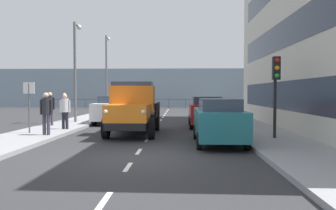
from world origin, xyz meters
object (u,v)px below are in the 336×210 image
Objects in this scene: pedestrian_strolling at (65,108)px; traffic_light_near at (276,79)px; lamp_post_promenade at (76,62)px; truck_vintage_orange at (133,109)px; car_teal_kerbside_near at (219,120)px; street_sign at (29,98)px; car_red_kerbside_1 at (206,111)px; car_white_oppositeside_0 at (114,109)px; lamp_post_far at (107,67)px; pedestrian_with_bag at (50,106)px; pedestrian_couple_b at (46,110)px; pedestrian_in_dark_coat at (65,104)px.

traffic_light_near is at bearing 161.98° from pedestrian_strolling.
truck_vintage_orange is at bearing 128.22° from lamp_post_promenade.
car_teal_kerbside_near is 1.37× the size of traffic_light_near.
truck_vintage_orange is 4.61m from street_sign.
street_sign is (8.16, 4.26, 0.79)m from car_red_kerbside_1.
truck_vintage_orange is at bearing 108.87° from car_white_oppositeside_0.
pedestrian_strolling is (3.50, -1.07, -0.02)m from truck_vintage_orange.
lamp_post_far is (7.95, -17.46, 3.28)m from car_teal_kerbside_near.
pedestrian_with_bag is 0.30× the size of lamp_post_promenade.
street_sign reaches higher than pedestrian_with_bag.
pedestrian_with_bag is 12.26m from lamp_post_far.
pedestrian_with_bag reaches higher than car_teal_kerbside_near.
pedestrian_strolling reaches higher than car_red_kerbside_1.
car_red_kerbside_1 is at bearing -145.06° from pedestrian_couple_b.
truck_vintage_orange is 2.51× the size of street_sign.
traffic_light_near reaches higher than car_red_kerbside_1.
lamp_post_promenade is (7.87, -1.75, 2.90)m from car_red_kerbside_1.
truck_vintage_orange is 3.12× the size of pedestrian_with_bag.
truck_vintage_orange is at bearing 45.32° from car_red_kerbside_1.
car_teal_kerbside_near is at bearing 169.31° from pedestrian_couple_b.
car_red_kerbside_1 is at bearing 158.32° from car_white_oppositeside_0.
pedestrian_strolling is 5.13m from lamp_post_promenade.
street_sign is (8.16, -2.06, 0.79)m from car_teal_kerbside_near.
car_white_oppositeside_0 is at bearing -44.85° from traffic_light_near.
pedestrian_couple_b reaches higher than pedestrian_in_dark_coat.
car_white_oppositeside_0 is at bearing -134.41° from pedestrian_with_bag.
car_teal_kerbside_near is 10.24m from car_white_oppositeside_0.
lamp_post_promenade is (0.76, -4.33, 2.64)m from pedestrian_strolling.
car_teal_kerbside_near is 2.55× the size of pedestrian_strolling.
pedestrian_with_bag is at bearing 74.69° from lamp_post_promenade.
pedestrian_couple_b reaches higher than car_red_kerbside_1.
lamp_post_promenade is at bearing -92.76° from street_sign.
lamp_post_far is (7.95, -11.14, 3.28)m from car_red_kerbside_1.
traffic_light_near is at bearing 175.88° from pedestrian_couple_b.
traffic_light_near is (-7.93, 7.89, 1.57)m from car_white_oppositeside_0.
street_sign is at bearing 57.86° from pedestrian_strolling.
pedestrian_couple_b is at bearing 78.34° from car_white_oppositeside_0.
pedestrian_strolling is 0.95× the size of pedestrian_with_bag.
pedestrian_in_dark_coat reaches higher than car_white_oppositeside_0.
car_red_kerbside_1 is 0.82× the size of car_white_oppositeside_0.
pedestrian_couple_b is (7.12, -1.34, 0.32)m from car_teal_kerbside_near.
car_red_kerbside_1 is 1.20× the size of traffic_light_near.
traffic_light_near is (-11.12, 8.06, 1.28)m from pedestrian_in_dark_coat.
car_white_oppositeside_0 is at bearing 176.84° from pedestrian_in_dark_coat.
traffic_light_near is at bearing 121.41° from lamp_post_far.
lamp_post_far is 15.60m from street_sign.
street_sign reaches higher than pedestrian_strolling.
pedestrian_strolling is at bearing 127.96° from pedestrian_with_bag.
traffic_light_near is at bearing 135.15° from car_white_oppositeside_0.
pedestrian_strolling is 0.54× the size of traffic_light_near.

